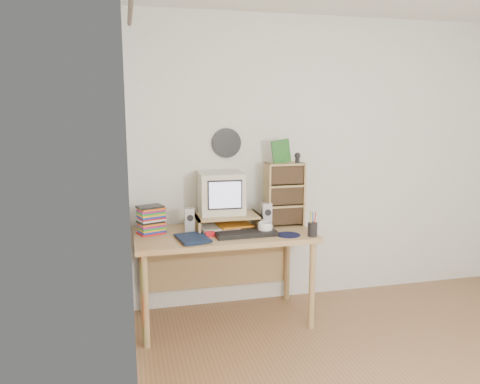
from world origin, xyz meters
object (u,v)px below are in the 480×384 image
dvd_stack (151,217)px  cd_rack (284,194)px  keyboard (246,234)px  desk (222,246)px  crt_monitor (222,193)px  diary (179,238)px  mug (265,228)px

dvd_stack → cd_rack: size_ratio=0.51×
keyboard → dvd_stack: 0.76m
desk → crt_monitor: bearing=80.3°
crt_monitor → diary: bearing=-138.4°
cd_rack → mug: cd_rack is taller
diary → mug: bearing=-5.0°
dvd_stack → crt_monitor: bearing=-14.4°
keyboard → cd_rack: (0.39, 0.26, 0.25)m
cd_rack → keyboard: bearing=-146.8°
dvd_stack → mug: (0.86, -0.22, -0.09)m
crt_monitor → cd_rack: bearing=-1.9°
crt_monitor → dvd_stack: 0.60m
keyboard → diary: (-0.52, -0.03, 0.01)m
dvd_stack → mug: dvd_stack is taller
keyboard → cd_rack: cd_rack is taller
desk → diary: 0.47m
dvd_stack → cd_rack: bearing=-18.7°
diary → keyboard: bearing=-6.2°
crt_monitor → cd_rack: cd_rack is taller
dvd_stack → mug: 0.90m
dvd_stack → cd_rack: 1.11m
desk → diary: size_ratio=5.32×
diary → dvd_stack: bearing=114.7°
crt_monitor → desk: bearing=-97.8°
desk → crt_monitor: 0.43m
crt_monitor → cd_rack: (0.53, -0.04, -0.02)m
cd_rack → mug: bearing=-135.1°
desk → mug: (0.30, -0.19, 0.18)m
desk → keyboard: size_ratio=2.93×
dvd_stack → cd_rack: cd_rack is taller
cd_rack → diary: 0.99m
keyboard → dvd_stack: dvd_stack is taller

